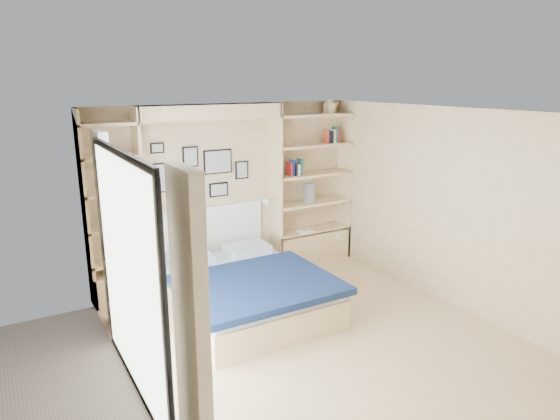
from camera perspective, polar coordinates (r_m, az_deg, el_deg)
ground at (r=5.83m, az=3.82°, el=-14.25°), size 4.50×4.50×0.00m
room_shell at (r=6.49m, az=-6.40°, el=-0.96°), size 4.50×4.50×4.50m
bed at (r=6.30m, az=-4.18°, el=-9.09°), size 1.79×2.36×1.07m
photo_gallery at (r=6.98m, az=-9.37°, el=4.49°), size 1.48×0.02×0.82m
reading_lamps at (r=6.94m, az=-7.37°, el=0.25°), size 1.92×0.12×0.15m
shelf_decor at (r=7.61m, az=3.33°, el=6.47°), size 3.47×0.23×2.03m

